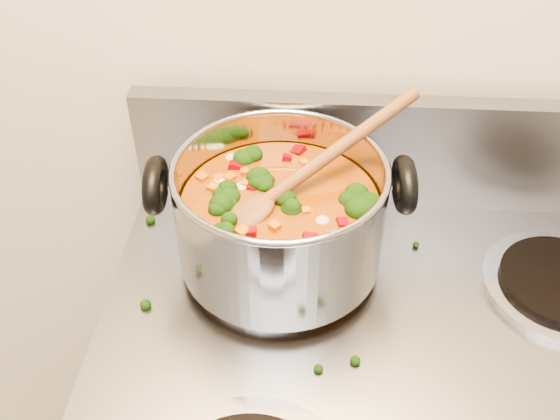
# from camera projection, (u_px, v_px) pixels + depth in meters

# --- Properties ---
(stockpot) EXTENTS (0.30, 0.25, 0.15)m
(stockpot) POSITION_uv_depth(u_px,v_px,m) (280.00, 216.00, 0.73)
(stockpot) COLOR #9FA0A7
(stockpot) RESTS_ON electric_range
(wooden_spoon) EXTENTS (0.24, 0.20, 0.10)m
(wooden_spoon) POSITION_uv_depth(u_px,v_px,m) (293.00, 182.00, 0.71)
(wooden_spoon) COLOR brown
(wooden_spoon) RESTS_ON stockpot
(cooktop_crumbs) EXTENTS (0.35, 0.28, 0.01)m
(cooktop_crumbs) POSITION_uv_depth(u_px,v_px,m) (215.00, 259.00, 0.79)
(cooktop_crumbs) COLOR black
(cooktop_crumbs) RESTS_ON electric_range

